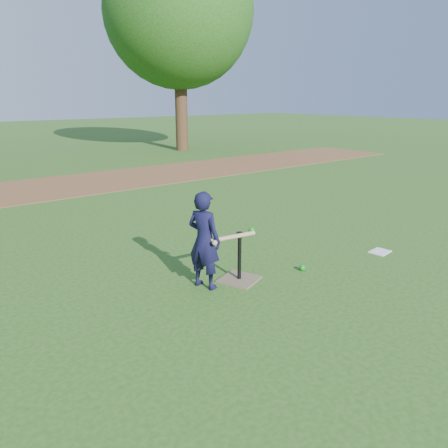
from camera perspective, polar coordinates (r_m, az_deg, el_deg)
ground at (r=5.45m, az=6.89°, el=-7.21°), size 80.00×80.00×0.00m
dirt_strip at (r=11.75m, az=-20.09°, el=4.74°), size 24.00×3.00×0.01m
child at (r=5.02m, az=-2.61°, el=-2.14°), size 0.40×0.49×1.15m
wiffle_ball_ground at (r=5.75m, az=10.20°, el=-5.65°), size 0.08×0.08×0.08m
clipboard at (r=6.72m, az=19.69°, el=-3.43°), size 0.32×0.26×0.01m
batting_tee at (r=5.36m, az=2.01°, el=-6.26°), size 0.56×0.56×0.61m
swing_action at (r=5.13m, az=1.48°, el=-1.58°), size 0.69×0.14×0.08m
tree_right at (r=18.74m, az=-5.93°, el=25.85°), size 5.80×5.80×8.21m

